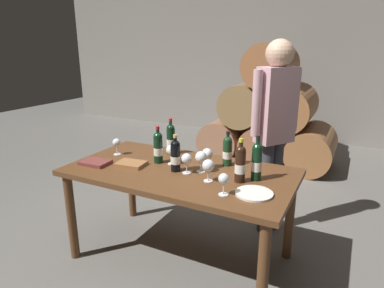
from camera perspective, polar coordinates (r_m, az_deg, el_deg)
The scene contains 21 objects.
ground_plane at distance 2.91m, azimuth -1.88°, elevation -18.52°, with size 14.00×14.00×0.00m, color #66635E.
cellar_back_wall at distance 6.39m, azimuth 16.96°, elevation 13.47°, with size 10.00×0.24×2.80m, color gray.
barrel_stack at distance 4.92m, azimuth 12.80°, elevation 4.37°, with size 1.86×0.90×1.69m.
dining_table at distance 2.58m, azimuth -2.02°, elevation -6.28°, with size 1.70×0.90×0.76m.
wine_bottle_0 at distance 2.49m, azimuth -2.83°, elevation -1.94°, with size 0.07×0.07×0.28m.
wine_bottle_1 at distance 2.36m, azimuth 10.93°, elevation -2.87°, with size 0.07×0.07×0.32m.
wine_bottle_2 at distance 2.88m, azimuth -3.62°, elevation 0.91°, with size 0.07×0.07×0.31m.
wine_bottle_3 at distance 2.67m, azimuth -5.77°, elevation -0.53°, with size 0.07×0.07×0.30m.
wine_bottle_4 at distance 2.31m, azimuth 8.19°, elevation -3.29°, with size 0.07×0.07×0.31m.
wine_bottle_5 at distance 2.62m, azimuth 6.04°, elevation -1.12°, with size 0.07×0.07×0.27m.
wine_glass_0 at distance 2.30m, azimuth 2.79°, elevation -3.76°, with size 0.08×0.08×0.16m.
wine_glass_1 at distance 2.46m, azimuth 1.53°, elevation -2.31°, with size 0.09×0.09×0.16m.
wine_glass_2 at distance 2.93m, azimuth -12.68°, elevation 0.13°, with size 0.07×0.07×0.14m.
wine_glass_3 at distance 2.63m, azimuth -3.50°, elevation -1.11°, with size 0.09×0.09×0.16m.
wine_glass_4 at distance 2.11m, azimuth 5.41°, elevation -6.07°, with size 0.07×0.07×0.14m.
wine_glass_5 at distance 2.44m, azimuth -0.92°, elevation -2.61°, with size 0.08×0.08×0.15m.
wine_glass_6 at distance 2.55m, azimuth 2.60°, elevation -1.74°, with size 0.08×0.08×0.16m.
tasting_notebook at distance 2.67m, azimuth -10.34°, elevation -3.34°, with size 0.22×0.16×0.03m, color #936038.
leather_ledger at distance 2.76m, azimuth -16.07°, elevation -3.02°, with size 0.22×0.16×0.03m, color brown.
serving_plate at distance 2.18m, azimuth 10.50°, elevation -8.24°, with size 0.24×0.24×0.01m, color white.
sommelier_presenting at distance 2.97m, azimuth 13.90°, elevation 3.89°, with size 0.33×0.42×1.72m.
Camera 1 is at (1.16, -2.08, 1.67)m, focal length 31.42 mm.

